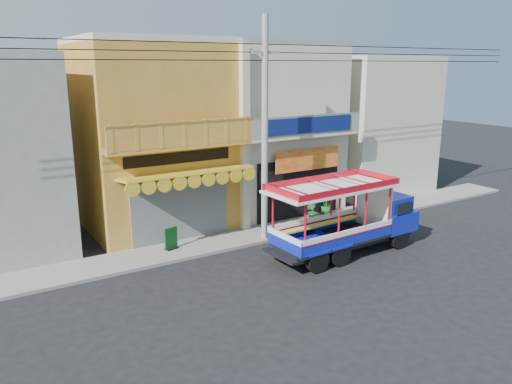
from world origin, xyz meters
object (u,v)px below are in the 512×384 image
potted_plant_b (311,211)px  potted_plant_c (326,204)px  utility_pole (268,120)px  songthaew_truck (354,216)px  green_sign (171,240)px

potted_plant_b → potted_plant_c: size_ratio=0.91×
utility_pole → songthaew_truck: size_ratio=4.31×
potted_plant_b → potted_plant_c: 1.39m
songthaew_truck → green_sign: (-6.14, 3.67, -0.95)m
green_sign → potted_plant_c: bearing=3.2°
utility_pole → potted_plant_c: (4.23, 1.29, -4.38)m
potted_plant_b → songthaew_truck: bearing=148.5°
potted_plant_c → utility_pole: bearing=-52.6°
utility_pole → green_sign: (-3.97, 0.82, -4.54)m
utility_pole → green_sign: 6.09m
songthaew_truck → potted_plant_c: songthaew_truck is taller
green_sign → potted_plant_b: potted_plant_b is taller
songthaew_truck → potted_plant_c: size_ratio=6.13×
utility_pole → potted_plant_c: size_ratio=26.40×
potted_plant_c → green_sign: bearing=-66.2°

